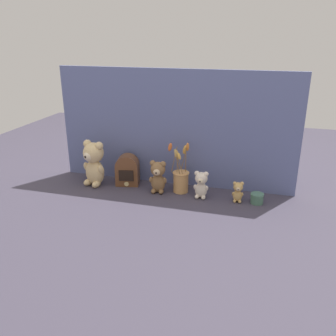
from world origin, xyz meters
The scene contains 9 objects.
ground_plane centered at (0.00, 0.00, 0.00)m, with size 4.00×4.00×0.00m, color #3D3847.
backdrop_wall centered at (0.00, 0.17, 0.38)m, with size 1.57×0.02×0.76m.
teddy_bear_large centered at (-0.50, 0.00, 0.16)m, with size 0.17×0.15×0.31m.
teddy_bear_medium centered at (-0.06, 0.00, 0.11)m, with size 0.12×0.11×0.21m.
teddy_bear_small centered at (0.22, -0.01, 0.09)m, with size 0.09×0.09×0.17m.
teddy_bear_tiny centered at (0.44, -0.01, 0.07)m, with size 0.07×0.07×0.13m.
flower_vase centered at (0.08, 0.04, 0.09)m, with size 0.15×0.13×0.33m.
vintage_radio centered at (-0.29, 0.06, 0.10)m, with size 0.17×0.12×0.21m.
decorative_tin_tall centered at (0.56, 0.00, 0.03)m, with size 0.08×0.08×0.06m.
Camera 1 is at (0.56, -1.99, 0.95)m, focal length 38.00 mm.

